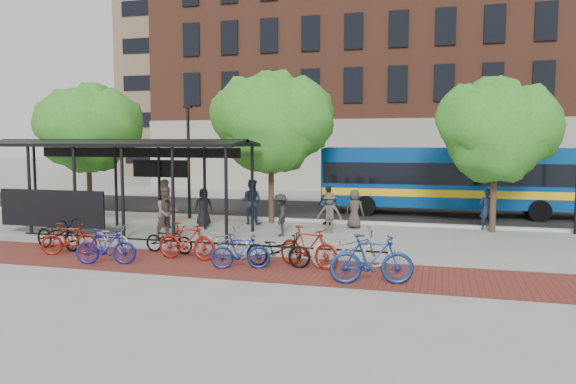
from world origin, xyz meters
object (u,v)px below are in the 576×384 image
(bike_0, at_px, (58,234))
(pedestrian_4, at_px, (328,205))
(bike_10, at_px, (350,248))
(pedestrian_1, at_px, (166,204))
(pedestrian_6, at_px, (354,209))
(pedestrian_7, at_px, (487,209))
(bike_5, at_px, (187,241))
(bike_11, at_px, (372,259))
(pedestrian_2, at_px, (252,202))
(bus, at_px, (449,177))
(bus_shelter, at_px, (115,154))
(tree_a, at_px, (90,125))
(bike_2, at_px, (112,238))
(pedestrian_8, at_px, (167,213))
(bike_1, at_px, (69,239))
(tree_b, at_px, (273,119))
(pedestrian_0, at_px, (204,207))
(tree_c, at_px, (498,127))
(pedestrian_3, at_px, (329,213))
(bike_8, at_px, (278,250))
(bike_6, at_px, (223,240))
(bike_4, at_px, (169,239))
(bike_9, at_px, (308,247))
(bike_3, at_px, (106,246))
(bike_7, at_px, (240,251))
(lamp_post_left, at_px, (189,158))
(pedestrian_9, at_px, (280,215))

(bike_0, distance_m, pedestrian_4, 10.69)
(bike_10, relative_size, pedestrian_1, 1.09)
(pedestrian_6, distance_m, pedestrian_7, 5.22)
(bike_5, bearing_deg, bike_11, -100.81)
(bike_0, height_order, pedestrian_2, pedestrian_2)
(bus, distance_m, pedestrian_2, 9.64)
(bus_shelter, relative_size, tree_a, 1.72)
(bike_2, height_order, pedestrian_8, pedestrian_8)
(pedestrian_7, xyz_separation_m, pedestrian_8, (-11.24, -5.30, 0.14))
(bike_1, bearing_deg, tree_b, -48.90)
(pedestrian_0, bearing_deg, tree_c, -16.21)
(pedestrian_2, bearing_deg, pedestrian_1, 36.86)
(pedestrian_4, bearing_deg, pedestrian_8, -110.74)
(bike_11, height_order, pedestrian_8, pedestrian_8)
(bike_10, relative_size, pedestrian_3, 1.39)
(bike_5, distance_m, pedestrian_6, 8.29)
(bike_8, height_order, pedestrian_1, pedestrian_1)
(bike_6, bearing_deg, pedestrian_6, -11.41)
(pedestrian_1, height_order, pedestrian_2, pedestrian_1)
(bike_4, distance_m, pedestrian_8, 2.69)
(pedestrian_8, bearing_deg, pedestrian_1, 64.80)
(bike_2, relative_size, pedestrian_3, 1.15)
(bike_11, bearing_deg, bike_2, 65.08)
(bike_9, bearing_deg, bike_2, 106.81)
(bike_5, bearing_deg, bike_10, -84.68)
(bike_6, distance_m, pedestrian_6, 7.34)
(bike_2, bearing_deg, tree_b, -0.27)
(bus_shelter, relative_size, tree_c, 1.79)
(tree_c, distance_m, bike_10, 9.54)
(tree_a, height_order, pedestrian_0, tree_a)
(bike_8, distance_m, pedestrian_6, 7.57)
(pedestrian_1, bearing_deg, bike_3, 123.82)
(tree_c, xyz_separation_m, bike_7, (-7.31, -8.61, -3.56))
(pedestrian_2, bearing_deg, pedestrian_3, 164.87)
(bus, relative_size, pedestrian_8, 6.24)
(tree_b, height_order, bike_2, tree_b)
(tree_c, xyz_separation_m, pedestrian_0, (-11.52, -1.69, -3.27))
(bus, height_order, bike_1, bus)
(lamp_post_left, bearing_deg, bike_4, -69.01)
(bike_1, relative_size, pedestrian_8, 0.88)
(tree_c, bearing_deg, bike_7, -130.33)
(lamp_post_left, distance_m, pedestrian_7, 12.95)
(bike_9, relative_size, pedestrian_6, 1.24)
(bike_8, distance_m, pedestrian_9, 5.12)
(pedestrian_2, bearing_deg, pedestrian_4, -161.00)
(bike_11, xyz_separation_m, pedestrian_4, (-3.02, 9.40, 0.20))
(tree_a, xyz_separation_m, bike_0, (4.03, -7.65, -3.72))
(bike_6, bearing_deg, bike_2, 107.09)
(pedestrian_4, bearing_deg, pedestrian_3, -53.23)
(bike_5, relative_size, pedestrian_9, 1.19)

